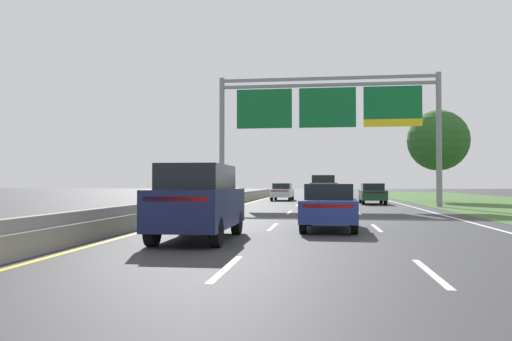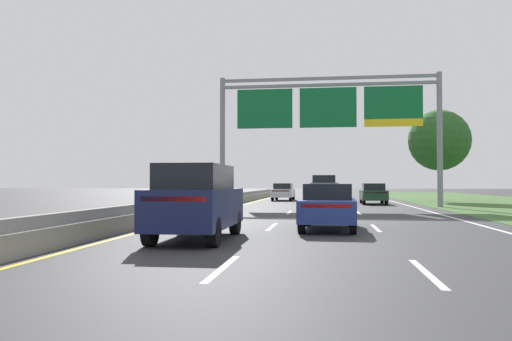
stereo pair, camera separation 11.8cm
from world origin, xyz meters
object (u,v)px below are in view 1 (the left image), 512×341
object	(u,v)px
car_darkgreen_right_lane_sedan	(372,193)
roadside_tree_far	(438,140)
overhead_sign_gantry	(327,113)
car_white_left_lane_sedan	(282,192)
car_navy_left_lane_suv	(199,201)
car_blue_centre_lane_sedan	(329,206)
pickup_truck_grey	(323,190)

from	to	relation	value
car_darkgreen_right_lane_sedan	roadside_tree_far	size ratio (longest dim) A/B	0.56
overhead_sign_gantry	car_darkgreen_right_lane_sedan	bearing A→B (deg)	52.39
car_white_left_lane_sedan	car_navy_left_lane_suv	bearing A→B (deg)	-178.15
car_blue_centre_lane_sedan	roadside_tree_far	bearing A→B (deg)	-17.78
pickup_truck_grey	car_navy_left_lane_suv	size ratio (longest dim) A/B	1.15
overhead_sign_gantry	car_navy_left_lane_suv	distance (m)	21.77
car_navy_left_lane_suv	car_darkgreen_right_lane_sedan	bearing A→B (deg)	-16.44
overhead_sign_gantry	pickup_truck_grey	bearing A→B (deg)	94.24
car_darkgreen_right_lane_sedan	roadside_tree_far	world-z (taller)	roadside_tree_far
pickup_truck_grey	car_blue_centre_lane_sedan	world-z (taller)	pickup_truck_grey
car_white_left_lane_sedan	roadside_tree_far	bearing A→B (deg)	-94.26
car_darkgreen_right_lane_sedan	pickup_truck_grey	bearing A→B (deg)	98.43
car_white_left_lane_sedan	car_blue_centre_lane_sedan	size ratio (longest dim) A/B	1.00
car_navy_left_lane_suv	roadside_tree_far	world-z (taller)	roadside_tree_far
overhead_sign_gantry	car_blue_centre_lane_sedan	bearing A→B (deg)	-90.42
car_blue_centre_lane_sedan	car_white_left_lane_sedan	bearing A→B (deg)	9.44
car_navy_left_lane_suv	overhead_sign_gantry	bearing A→B (deg)	-10.84
car_navy_left_lane_suv	car_blue_centre_lane_sedan	world-z (taller)	car_navy_left_lane_suv
pickup_truck_grey	roadside_tree_far	bearing A→B (deg)	-58.46
car_navy_left_lane_suv	roadside_tree_far	distance (m)	33.78
pickup_truck_grey	car_white_left_lane_sedan	size ratio (longest dim) A/B	1.22
roadside_tree_far	pickup_truck_grey	bearing A→B (deg)	-148.04
pickup_truck_grey	car_white_left_lane_sedan	distance (m)	8.33
pickup_truck_grey	car_darkgreen_right_lane_sedan	bearing A→B (deg)	-82.54
pickup_truck_grey	car_navy_left_lane_suv	bearing A→B (deg)	171.45
overhead_sign_gantry	car_darkgreen_right_lane_sedan	distance (m)	7.89
car_white_left_lane_sedan	car_navy_left_lane_suv	size ratio (longest dim) A/B	0.94
car_darkgreen_right_lane_sedan	car_blue_centre_lane_sedan	bearing A→B (deg)	171.22
overhead_sign_gantry	car_white_left_lane_sedan	distance (m)	13.28
overhead_sign_gantry	pickup_truck_grey	size ratio (longest dim) A/B	2.78
overhead_sign_gantry	roadside_tree_far	size ratio (longest dim) A/B	1.92
car_navy_left_lane_suv	pickup_truck_grey	bearing A→B (deg)	-8.56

